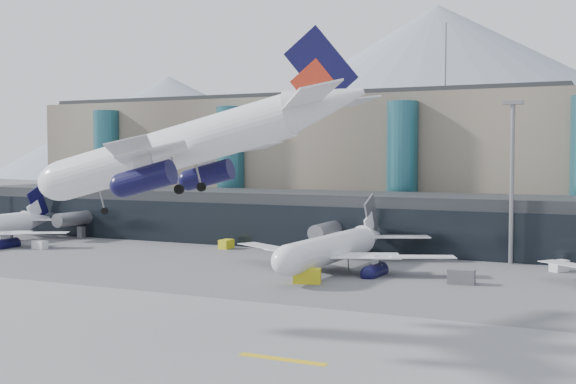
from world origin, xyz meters
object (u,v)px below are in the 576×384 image
at_px(veh_a, 40,245).
at_px(veh_h, 307,276).
at_px(hero_jet, 202,132).
at_px(jet_parked_mid, 340,238).
at_px(veh_d, 559,266).
at_px(veh_f, 7,236).
at_px(veh_c, 461,277).
at_px(veh_g, 376,268).
at_px(veh_b, 226,244).
at_px(lightmast_mid, 512,172).

bearing_deg(veh_a, veh_h, -5.45).
distance_m(hero_jet, veh_a, 75.52).
distance_m(jet_parked_mid, veh_a, 57.92).
bearing_deg(veh_d, veh_f, 125.91).
height_order(hero_jet, veh_c, hero_jet).
bearing_deg(veh_g, veh_f, -121.70).
xyz_separation_m(veh_f, veh_g, (78.69, -6.65, -0.26)).
bearing_deg(veh_h, veh_g, 46.26).
bearing_deg(veh_d, jet_parked_mid, 142.24).
xyz_separation_m(veh_b, veh_g, (33.40, -14.93, -0.09)).
xyz_separation_m(veh_c, veh_f, (-91.62, 9.97, 0.01)).
distance_m(veh_a, veh_d, 89.04).
bearing_deg(veh_d, hero_jet, -174.86).
xyz_separation_m(lightmast_mid, veh_b, (-49.83, -2.68, -13.59)).
bearing_deg(veh_f, lightmast_mid, -122.63).
bearing_deg(lightmast_mid, veh_g, -133.02).
distance_m(lightmast_mid, hero_jet, 62.39).
bearing_deg(veh_g, veh_h, -54.16).
xyz_separation_m(jet_parked_mid, veh_g, (6.39, -2.13, -3.82)).
height_order(veh_b, veh_g, veh_b).
bearing_deg(veh_b, veh_c, -109.40).
height_order(veh_f, veh_h, veh_f).
xyz_separation_m(veh_c, veh_g, (-12.93, 3.31, -0.24)).
relative_size(jet_parked_mid, veh_a, 13.75).
xyz_separation_m(jet_parked_mid, veh_h, (0.47, -13.60, -3.56)).
distance_m(lightmast_mid, veh_c, 25.11).
distance_m(jet_parked_mid, veh_f, 72.53).
bearing_deg(hero_jet, jet_parked_mid, 86.07).
relative_size(hero_jet, veh_c, 10.06).
relative_size(veh_b, veh_h, 0.80).
relative_size(veh_f, veh_g, 1.40).
height_order(hero_jet, veh_b, hero_jet).
height_order(hero_jet, jet_parked_mid, hero_jet).
bearing_deg(veh_f, veh_g, -134.03).
distance_m(veh_f, veh_h, 74.99).
distance_m(hero_jet, veh_f, 90.65).
bearing_deg(lightmast_mid, veh_f, -173.43).
relative_size(hero_jet, veh_f, 9.98).
xyz_separation_m(veh_a, veh_h, (58.23, -11.85, 0.23)).
relative_size(veh_g, veh_h, 0.71).
bearing_deg(veh_c, jet_parked_mid, 160.42).
distance_m(veh_c, veh_g, 13.35).
bearing_deg(lightmast_mid, veh_b, -176.92).
xyz_separation_m(veh_f, veh_h, (72.77, -18.13, -0.00)).
height_order(jet_parked_mid, veh_a, jet_parked_mid).
relative_size(jet_parked_mid, veh_h, 10.37).
bearing_deg(veh_h, jet_parked_mid, 75.52).
xyz_separation_m(jet_parked_mid, veh_b, (-27.01, 12.80, -3.73)).
bearing_deg(jet_parked_mid, veh_a, 94.78).
bearing_deg(jet_parked_mid, veh_f, 89.46).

